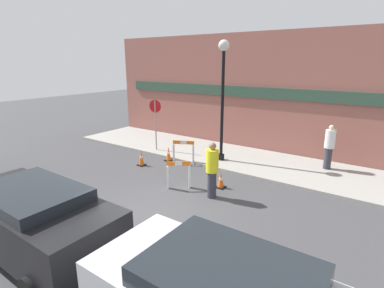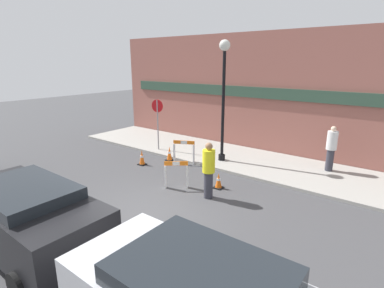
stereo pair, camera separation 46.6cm
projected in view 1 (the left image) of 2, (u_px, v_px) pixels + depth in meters
ground_plane at (143, 219)px, 8.24m from camera, size 60.00×60.00×0.00m
sidewalk_slab at (243, 159)px, 13.14m from camera, size 18.00×3.48×0.10m
storefront_facade at (263, 94)px, 13.85m from camera, size 18.00×0.22×5.50m
streetlamp_post at (223, 85)px, 12.07m from camera, size 0.44×0.44×4.91m
stop_sign at (155, 117)px, 13.95m from camera, size 0.59×0.14×2.39m
barricade_0 at (183, 151)px, 12.55m from camera, size 0.86×0.52×1.01m
barricade_1 at (179, 174)px, 10.13m from camera, size 0.71×0.61×0.96m
traffic_cone_0 at (221, 181)px, 10.22m from camera, size 0.30×0.30×0.55m
traffic_cone_1 at (169, 154)px, 12.99m from camera, size 0.30×0.30×0.64m
traffic_cone_2 at (141, 158)px, 12.41m from camera, size 0.30×0.30×0.63m
person_worker at (212, 169)px, 9.32m from camera, size 0.54×0.54×1.81m
person_pedestrian at (329, 146)px, 11.58m from camera, size 0.46×0.46×1.76m
parked_car_1 at (35, 218)px, 6.48m from camera, size 4.29×1.90×1.62m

